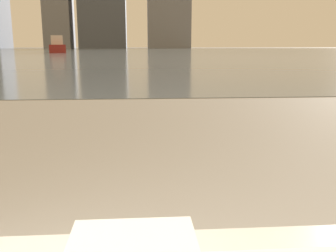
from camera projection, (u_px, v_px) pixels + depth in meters
name	position (u px, v px, depth m)	size (l,w,h in m)	color
harbor_water	(141.00, 51.00, 60.53)	(180.00, 110.00, 0.01)	slate
harbor_boat_1	(57.00, 47.00, 48.09)	(3.19, 6.05, 2.16)	maroon
skyline_tower_1	(58.00, 1.00, 110.51)	(7.73, 9.57, 27.19)	slate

